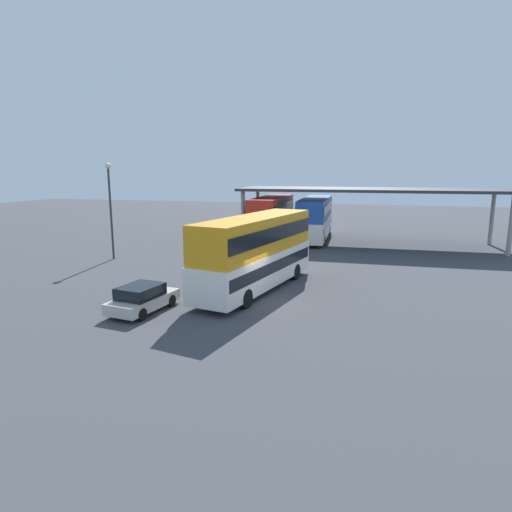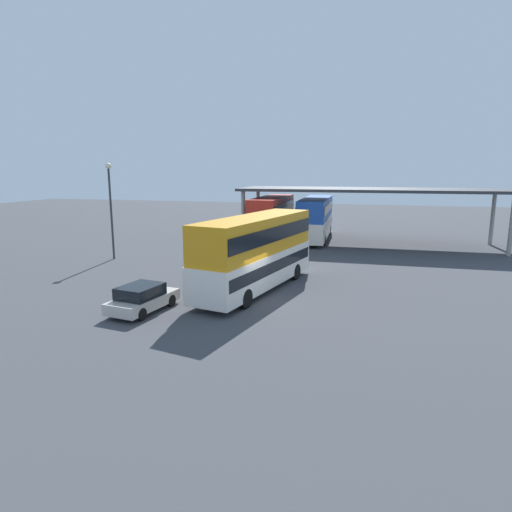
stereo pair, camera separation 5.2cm
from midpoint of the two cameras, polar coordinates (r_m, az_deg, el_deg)
ground_plane at (r=22.88m, az=0.05°, el=-6.19°), size 140.00×140.00×0.00m
double_decker_main at (r=24.87m, az=0.07°, el=0.78°), size 4.75×10.97×4.28m
parked_hatchback at (r=22.11m, az=-14.62°, el=-5.37°), size 2.33×4.05×1.35m
double_decker_near_canopy at (r=42.21m, az=2.13°, el=5.10°), size 2.59×10.32×4.32m
double_decker_mid_row at (r=43.87m, az=7.87°, el=5.12°), size 2.83×11.60×4.15m
depot_canopy at (r=41.37m, az=14.66°, el=8.19°), size 23.59×7.04×5.21m
lamppost_tall at (r=35.32m, az=-18.52°, el=7.12°), size 0.44×0.44×7.39m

